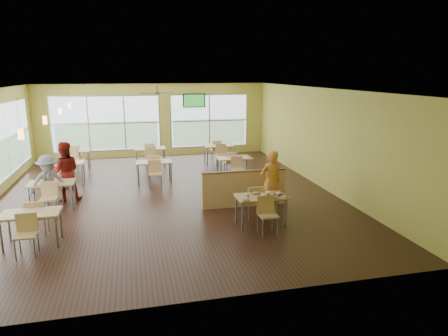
{
  "coord_description": "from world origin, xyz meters",
  "views": [
    {
      "loc": [
        -0.99,
        -11.84,
        3.69
      ],
      "look_at": [
        1.56,
        -0.93,
        0.99
      ],
      "focal_mm": 32.0,
      "sensor_mm": 36.0,
      "label": 1
    }
  ],
  "objects_px": {
    "half_wall_divider": "(244,188)",
    "food_basket": "(278,193)",
    "main_table": "(261,200)",
    "man_plaid": "(271,183)"
  },
  "relations": [
    {
      "from": "half_wall_divider",
      "to": "food_basket",
      "type": "distance_m",
      "value": 1.53
    },
    {
      "from": "main_table",
      "to": "man_plaid",
      "type": "xyz_separation_m",
      "value": [
        0.49,
        0.68,
        0.24
      ]
    },
    {
      "from": "half_wall_divider",
      "to": "main_table",
      "type": "bearing_deg",
      "value": -90.0
    },
    {
      "from": "man_plaid",
      "to": "food_basket",
      "type": "distance_m",
      "value": 0.68
    },
    {
      "from": "half_wall_divider",
      "to": "food_basket",
      "type": "bearing_deg",
      "value": -72.97
    },
    {
      "from": "food_basket",
      "to": "man_plaid",
      "type": "bearing_deg",
      "value": 85.86
    },
    {
      "from": "main_table",
      "to": "half_wall_divider",
      "type": "height_order",
      "value": "half_wall_divider"
    },
    {
      "from": "food_basket",
      "to": "half_wall_divider",
      "type": "bearing_deg",
      "value": 107.03
    },
    {
      "from": "main_table",
      "to": "food_basket",
      "type": "distance_m",
      "value": 0.47
    },
    {
      "from": "half_wall_divider",
      "to": "man_plaid",
      "type": "height_order",
      "value": "man_plaid"
    }
  ]
}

